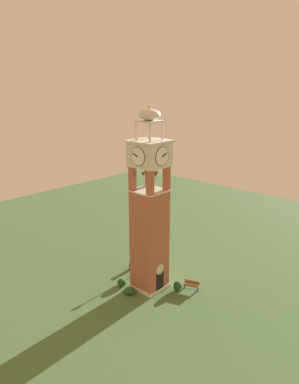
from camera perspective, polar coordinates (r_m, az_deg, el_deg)
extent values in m
plane|color=#476B3D|center=(39.83, 0.00, -14.51)|extent=(80.00, 80.00, 0.00)
cube|color=#AD5B42|center=(37.42, 0.00, -7.60)|extent=(2.89, 2.89, 10.48)
cube|color=silver|center=(39.74, 0.00, -14.29)|extent=(3.09, 3.09, 0.35)
cube|color=black|center=(38.40, 1.64, -13.79)|extent=(1.10, 0.04, 2.20)
cylinder|color=silver|center=(37.72, 1.66, -11.95)|extent=(1.10, 0.04, 1.10)
cube|color=#AD5B42|center=(33.71, 0.10, 1.36)|extent=(0.56, 0.56, 2.45)
cube|color=#AD5B42|center=(35.40, 2.67, 2.07)|extent=(0.56, 0.56, 2.45)
cube|color=#AD5B42|center=(35.29, -2.67, 2.02)|extent=(0.56, 0.56, 2.45)
cube|color=#AD5B42|center=(36.90, -0.09, 2.67)|extent=(0.56, 0.56, 2.45)
cube|color=silver|center=(35.61, 0.00, 0.23)|extent=(3.05, 3.05, 0.12)
cone|color=brown|center=(35.57, 0.83, 3.01)|extent=(0.54, 0.54, 0.36)
cone|color=brown|center=(35.75, -0.46, 3.08)|extent=(0.53, 0.53, 0.46)
cone|color=brown|center=(34.95, -0.99, 2.77)|extent=(0.41, 0.41, 0.37)
cone|color=brown|center=(34.55, 0.08, 2.62)|extent=(0.57, 0.57, 0.54)
cone|color=brown|center=(34.89, 0.94, 2.75)|extent=(0.57, 0.57, 0.53)
cube|color=silver|center=(34.79, 0.00, 5.89)|extent=(3.13, 3.13, 2.36)
cylinder|color=white|center=(33.75, 1.98, 5.56)|extent=(1.79, 0.05, 1.79)
torus|color=black|center=(33.75, 1.98, 5.56)|extent=(1.82, 0.06, 1.82)
cube|color=black|center=(33.85, 2.29, 5.73)|extent=(0.45, 0.03, 0.25)
cube|color=black|center=(33.94, 2.43, 5.83)|extent=(0.69, 0.03, 0.31)
cylinder|color=white|center=(35.87, -1.86, 6.20)|extent=(1.79, 0.05, 1.79)
torus|color=black|center=(35.87, -1.86, 6.20)|extent=(1.82, 0.06, 1.82)
cube|color=black|center=(36.05, -1.70, 6.38)|extent=(0.45, 0.03, 0.25)
cube|color=black|center=(36.13, -1.56, 6.47)|extent=(0.69, 0.03, 0.31)
cylinder|color=white|center=(33.67, -1.85, 5.53)|extent=(0.05, 1.79, 1.79)
torus|color=black|center=(33.67, -1.85, 5.53)|extent=(0.06, 1.82, 1.82)
cube|color=black|center=(33.76, -2.17, 5.70)|extent=(0.03, 0.45, 0.25)
cube|color=black|center=(33.84, -2.33, 5.80)|extent=(0.03, 0.69, 0.31)
cylinder|color=white|center=(35.95, 1.73, 6.22)|extent=(0.05, 1.79, 1.79)
torus|color=black|center=(35.95, 1.73, 6.22)|extent=(0.06, 1.82, 1.82)
cube|color=black|center=(36.12, 1.55, 6.40)|extent=(0.03, 0.45, 0.25)
cube|color=black|center=(36.19, 1.39, 6.49)|extent=(0.03, 0.69, 0.31)
cube|color=silver|center=(34.59, 0.00, 7.94)|extent=(3.49, 3.49, 0.16)
cylinder|color=silver|center=(33.26, 0.08, 9.22)|extent=(0.22, 0.22, 1.70)
cylinder|color=silver|center=(34.53, 2.05, 9.47)|extent=(0.22, 0.22, 1.70)
cylinder|color=silver|center=(34.44, -2.05, 9.46)|extent=(0.22, 0.22, 1.70)
cylinder|color=silver|center=(35.67, -0.07, 9.70)|extent=(0.22, 0.22, 1.70)
cube|color=silver|center=(34.37, 0.00, 10.97)|extent=(2.16, 2.16, 0.12)
ellipsoid|color=silver|center=(34.32, 0.00, 11.94)|extent=(2.08, 2.08, 1.04)
sphere|color=#B79338|center=(34.28, 0.00, 13.01)|extent=(0.24, 0.24, 0.24)
cube|color=brown|center=(39.38, 6.53, -14.25)|extent=(0.95, 1.65, 0.06)
cube|color=brown|center=(39.40, 6.63, -13.77)|extent=(0.58, 1.52, 0.44)
cube|color=#2D2D33|center=(39.34, 7.55, -14.73)|extent=(0.40, 0.21, 0.42)
cube|color=#2D2D33|center=(39.68, 5.49, -14.37)|extent=(0.40, 0.21, 0.42)
cylinder|color=black|center=(44.79, 2.09, -8.42)|extent=(0.12, 0.12, 3.36)
sphere|color=#F9EFCC|center=(44.04, 2.12, -6.22)|extent=(0.36, 0.36, 0.36)
cylinder|color=#2D2D33|center=(43.06, -2.83, -11.40)|extent=(0.52, 0.52, 0.80)
ellipsoid|color=#234C28|center=(39.94, -4.32, -13.82)|extent=(0.96, 0.96, 0.78)
ellipsoid|color=#234C28|center=(39.08, 4.39, -14.35)|extent=(0.87, 0.87, 1.01)
ellipsoid|color=#234C28|center=(38.58, -3.12, -15.08)|extent=(1.13, 1.13, 0.65)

